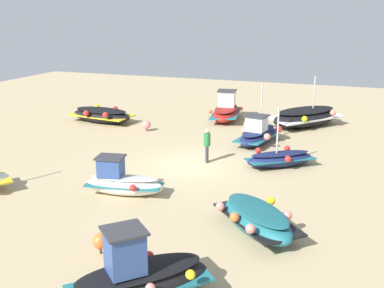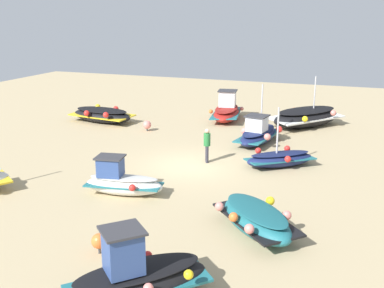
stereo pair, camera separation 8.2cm
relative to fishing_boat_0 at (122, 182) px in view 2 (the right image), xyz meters
name	(u,v)px [view 2 (the right image)]	position (x,y,z in m)	size (l,w,h in m)	color
ground_plane	(189,166)	(-4.22, 1.21, -0.53)	(54.73, 54.73, 0.00)	tan
fishing_boat_0	(122,182)	(0.00, 0.00, 0.00)	(1.65, 3.24, 1.57)	white
fishing_boat_1	(306,117)	(-13.91, 5.28, 0.09)	(5.09, 4.63, 3.15)	black
fishing_boat_3	(102,115)	(-10.60, -7.27, -0.06)	(2.66, 4.51, 0.98)	black
fishing_boat_4	(137,279)	(6.19, 3.80, 0.12)	(3.53, 3.47, 2.08)	black
fishing_boat_5	(227,111)	(-13.98, 0.12, 0.07)	(4.20, 2.31, 1.96)	maroon
fishing_boat_6	(256,219)	(1.40, 5.67, -0.05)	(3.50, 3.47, 0.94)	#1E6670
fishing_boat_7	(258,134)	(-9.16, 3.34, 0.00)	(4.01, 2.17, 3.20)	navy
fishing_boat_8	(280,159)	(-5.61, 5.17, -0.15)	(3.01, 3.36, 2.84)	navy
person_walking	(207,143)	(-5.01, 1.81, 0.42)	(0.32, 0.32, 1.64)	#2D2D38
mooring_buoy_0	(147,125)	(-9.46, -3.49, -0.15)	(0.51, 0.51, 0.63)	#3F3F42
mooring_buoy_1	(99,241)	(4.39, 1.63, -0.13)	(0.47, 0.47, 0.64)	#3F3F42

